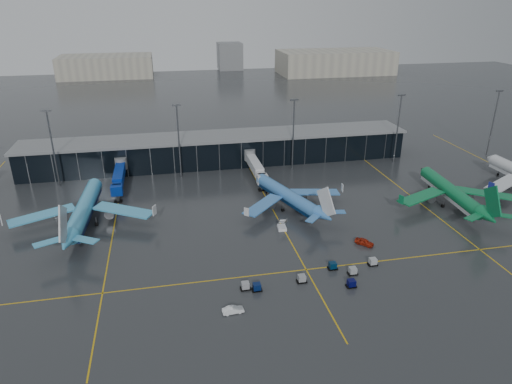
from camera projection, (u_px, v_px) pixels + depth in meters
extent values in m
plane|color=#282B2D|center=(251.00, 242.00, 116.44)|extent=(600.00, 600.00, 0.00)
cube|color=black|center=(219.00, 150.00, 170.28)|extent=(140.00, 16.00, 10.00)
cube|color=slate|center=(219.00, 136.00, 168.19)|extent=(142.00, 17.00, 0.80)
cylinder|color=#595B60|center=(121.00, 163.00, 156.08)|extent=(4.00, 4.00, 4.00)
cube|color=navy|center=(118.00, 180.00, 144.24)|extent=(3.00, 24.00, 3.00)
cylinder|color=#595B60|center=(118.00, 198.00, 138.72)|extent=(1.00, 1.00, 2.60)
cylinder|color=#595B60|center=(250.00, 155.00, 164.40)|extent=(4.00, 4.00, 4.00)
cube|color=silver|center=(257.00, 170.00, 152.56)|extent=(3.00, 24.00, 3.00)
cylinder|color=#595B60|center=(262.00, 187.00, 147.03)|extent=(1.00, 1.00, 2.60)
cylinder|color=#595B60|center=(53.00, 150.00, 146.35)|extent=(0.50, 0.50, 25.00)
cube|color=#595B60|center=(46.00, 111.00, 141.34)|extent=(3.00, 0.40, 0.60)
cylinder|color=#595B60|center=(179.00, 142.00, 153.75)|extent=(0.50, 0.50, 25.00)
cube|color=#595B60|center=(176.00, 105.00, 148.74)|extent=(3.00, 0.40, 0.60)
cylinder|color=#595B60|center=(293.00, 136.00, 161.14)|extent=(0.50, 0.50, 25.00)
cube|color=#595B60|center=(294.00, 100.00, 156.13)|extent=(3.00, 0.40, 0.60)
cylinder|color=#595B60|center=(397.00, 130.00, 168.53)|extent=(0.50, 0.50, 25.00)
cube|color=#595B60|center=(402.00, 95.00, 163.52)|extent=(3.00, 0.40, 0.60)
cylinder|color=#595B60|center=(493.00, 124.00, 175.93)|extent=(0.50, 0.50, 25.00)
cube|color=#595B60|center=(500.00, 91.00, 170.92)|extent=(3.00, 0.40, 0.60)
cube|color=#B2AD99|center=(335.00, 62.00, 369.11)|extent=(90.00, 42.00, 18.00)
cube|color=#B2AD99|center=(106.00, 66.00, 354.24)|extent=(70.00, 38.00, 16.00)
cube|color=#B2AD99|center=(230.00, 56.00, 389.54)|extent=(20.00, 20.00, 22.00)
cube|color=gold|center=(115.00, 220.00, 127.97)|extent=(0.30, 120.00, 0.02)
cube|color=gold|center=(271.00, 206.00, 136.29)|extent=(0.30, 120.00, 0.02)
cube|color=gold|center=(409.00, 194.00, 144.61)|extent=(0.30, 120.00, 0.02)
cube|color=gold|center=(306.00, 270.00, 104.78)|extent=(220.00, 0.30, 0.02)
cube|color=black|center=(352.00, 273.00, 103.01)|extent=(2.20, 1.50, 0.36)
cube|color=gray|center=(353.00, 271.00, 102.71)|extent=(1.60, 1.50, 1.50)
cube|color=black|center=(332.00, 268.00, 104.97)|extent=(2.20, 1.50, 0.36)
cube|color=#04203C|center=(333.00, 265.00, 104.67)|extent=(1.60, 1.50, 1.50)
cube|color=black|center=(373.00, 264.00, 106.58)|extent=(2.20, 1.50, 0.36)
cube|color=#9CA0A4|center=(373.00, 261.00, 106.28)|extent=(1.60, 1.50, 1.50)
cube|color=black|center=(257.00, 290.00, 97.26)|extent=(2.20, 1.50, 0.36)
cube|color=#051543|center=(257.00, 287.00, 96.96)|extent=(1.60, 1.50, 1.50)
cube|color=black|center=(302.00, 281.00, 100.21)|extent=(2.20, 1.50, 0.36)
cube|color=gray|center=(302.00, 278.00, 99.91)|extent=(1.60, 1.50, 1.50)
cube|color=black|center=(245.00, 288.00, 97.71)|extent=(2.20, 1.50, 0.36)
cube|color=gray|center=(245.00, 285.00, 97.40)|extent=(1.60, 1.50, 1.50)
cube|color=black|center=(351.00, 286.00, 98.51)|extent=(2.20, 1.50, 0.36)
cube|color=#04063B|center=(351.00, 283.00, 98.21)|extent=(1.60, 1.50, 1.50)
cube|color=white|center=(282.00, 228.00, 122.96)|extent=(2.49, 3.39, 0.80)
cube|color=white|center=(282.00, 221.00, 122.22)|extent=(1.86, 2.97, 2.29)
imported|color=#A51F0C|center=(364.00, 242.00, 114.98)|extent=(4.59, 4.92, 1.64)
imported|color=white|center=(233.00, 310.00, 90.19)|extent=(4.39, 1.80, 1.41)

